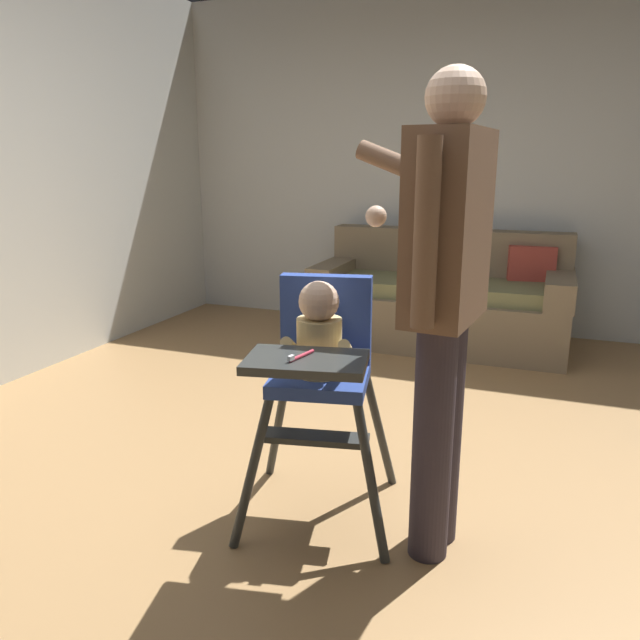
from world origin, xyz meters
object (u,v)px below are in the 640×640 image
Objects in this scene: high_chair at (320,354)px; wall_clock at (459,94)px; couch at (442,301)px; adult_standing at (443,296)px.

high_chair is 3.25× the size of wall_clock.
high_chair is (-0.02, -2.61, 0.34)m from couch.
adult_standing is 3.31m from wall_clock.
wall_clock reaches higher than adult_standing.
adult_standing is (0.44, -2.66, 0.61)m from couch.
wall_clock reaches higher than high_chair.
couch is at bearing 167.79° from high_chair.
wall_clock is (-0.03, 0.48, 1.57)m from couch.
high_chair reaches higher than couch.
high_chair is 0.58× the size of adult_standing.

